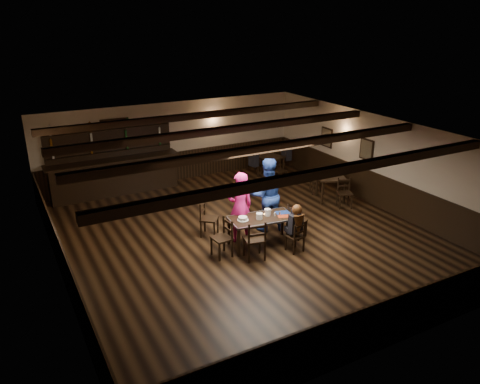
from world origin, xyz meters
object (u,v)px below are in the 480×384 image
dining_table (262,220)px  woman_pink (240,207)px  man_blue (267,195)px  chair_near_right (297,235)px  bar_counter (114,171)px  cake (243,219)px  chair_near_left (256,238)px

dining_table → woman_pink: 0.65m
woman_pink → man_blue: bearing=-160.9°
chair_near_right → dining_table: bearing=127.8°
woman_pink → bar_counter: 5.24m
bar_counter → cake: bearing=-71.7°
bar_counter → dining_table: bearing=-67.3°
chair_near_right → bar_counter: bar_counter is taller
dining_table → chair_near_left: size_ratio=1.70×
chair_near_right → woman_pink: 1.58m
dining_table → chair_near_right: 0.94m
chair_near_left → cake: (0.02, 0.66, 0.21)m
man_blue → bar_counter: bearing=-43.2°
chair_near_right → woman_pink: (-0.90, 1.22, 0.45)m
man_blue → cake: 1.29m
chair_near_left → woman_pink: bearing=80.9°
woman_pink → cake: woman_pink is taller
chair_near_right → bar_counter: (-2.81, 6.09, 0.27)m
dining_table → chair_near_left: chair_near_left is taller
chair_near_right → man_blue: 1.55m
chair_near_left → man_blue: man_blue is taller
dining_table → bar_counter: bar_counter is taller
dining_table → cake: 0.51m
chair_near_left → chair_near_right: size_ratio=1.26×
cake → man_blue: bearing=31.7°
chair_near_left → chair_near_right: 1.09m
chair_near_left → cake: 0.69m
dining_table → woman_pink: woman_pink is taller
dining_table → cake: (-0.49, 0.07, 0.12)m
woman_pink → cake: 0.47m
dining_table → woman_pink: size_ratio=0.92×
man_blue → bar_counter: (-2.84, 4.64, -0.26)m
dining_table → bar_counter: bearing=112.7°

